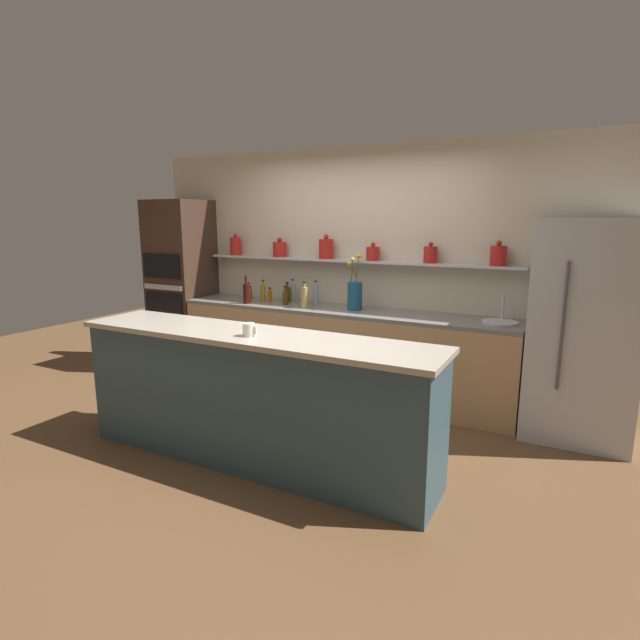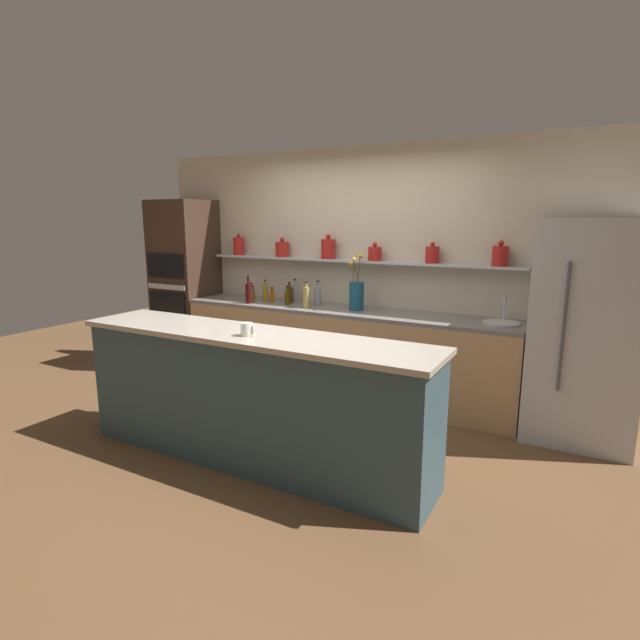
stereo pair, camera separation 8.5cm
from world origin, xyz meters
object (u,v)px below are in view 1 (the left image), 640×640
Objects in this scene: bottle_oil_4 at (263,293)px; bottle_sauce_8 at (250,294)px; bottle_spirit_0 at (305,297)px; bottle_spirit_10 at (293,292)px; bottle_spirit_3 at (316,295)px; bottle_oil_2 at (249,294)px; oven_tower at (182,285)px; bottle_oil_5 at (304,297)px; bottle_spirit_9 at (287,294)px; coffee_mug at (249,330)px; bottle_oil_7 at (285,297)px; bottle_wine_1 at (246,293)px; flower_vase at (355,295)px; bottle_sauce_6 at (270,296)px; sink_fixture at (500,321)px; refrigerator at (583,331)px.

bottle_oil_4 is 1.55× the size of bottle_sauce_8.
bottle_spirit_10 is (-0.33, 0.31, -0.01)m from bottle_spirit_0.
bottle_spirit_3 reaches higher than bottle_spirit_10.
bottle_spirit_0 is 0.74m from bottle_oil_2.
oven_tower reaches higher than bottle_oil_5.
bottle_oil_4 is 1.06× the size of bottle_spirit_9.
coffee_mug is (1.34, -1.88, 0.08)m from bottle_sauce_8.
bottle_oil_2 is (-0.74, 0.03, -0.03)m from bottle_spirit_0.
bottle_oil_4 is 0.97× the size of bottle_spirit_10.
bottle_oil_7 is at bearing -157.44° from bottle_spirit_3.
bottle_spirit_3 is (0.73, 0.27, -0.01)m from bottle_wine_1.
bottle_spirit_10 is at bearing 169.02° from flower_vase.
bottle_sauce_6 is 1.54× the size of coffee_mug.
bottle_oil_4 is (-1.13, -0.01, -0.06)m from flower_vase.
bottle_oil_4 is at bearing 179.94° from sink_fixture.
refrigerator is 2.12m from flower_vase.
bottle_oil_5 reaches higher than coffee_mug.
bottle_oil_4 is (1.20, 0.01, -0.01)m from oven_tower.
bottle_spirit_0 is 1.04× the size of bottle_spirit_3.
bottle_wine_1 is 2.01m from coffee_mug.
bottle_oil_4 is (0.12, 0.10, 0.01)m from bottle_oil_2.
bottle_oil_5 is at bearing -178.89° from flower_vase.
bottle_sauce_6 is at bearing -162.28° from bottle_spirit_9.
bottle_oil_5 is at bearing -142.57° from bottle_spirit_3.
coffee_mug is (-1.47, -1.81, 0.13)m from sink_fixture.
bottle_spirit_3 is 1.67× the size of bottle_sauce_8.
bottle_oil_5 is 0.77m from bottle_sauce_8.
bottle_oil_2 is 0.50m from bottle_spirit_10.
coffee_mug is at bearing -67.63° from bottle_spirit_10.
bottle_spirit_0 is 1.19× the size of bottle_spirit_9.
coffee_mug is at bearing -140.56° from refrigerator.
bottle_sauce_8 is at bearing 121.96° from bottle_oil_2.
sink_fixture reaches higher than bottle_oil_2.
flower_vase is (-2.11, 0.06, 0.15)m from refrigerator.
bottle_spirit_3 reaches higher than sink_fixture.
bottle_wine_1 is 1.25× the size of bottle_oil_4.
bottle_oil_4 reaches higher than bottle_spirit_9.
bottle_wine_1 is at bearing -145.14° from bottle_spirit_9.
bottle_oil_2 is 2.05× the size of coffee_mug.
refrigerator is at bearing -1.01° from bottle_oil_5.
sink_fixture is at bearing -0.19° from bottle_sauce_6.
bottle_wine_1 is 1.32× the size of bottle_oil_5.
bottle_oil_4 reaches higher than bottle_oil_7.
oven_tower is (-4.45, 0.04, 0.10)m from refrigerator.
bottle_spirit_10 reaches higher than bottle_oil_7.
flower_vase is 1.27m from bottle_oil_2.
refrigerator is at bearing 0.05° from bottle_oil_7.
bottle_oil_4 is at bearing -173.24° from bottle_spirit_3.
bottle_oil_5 is at bearing 8.70° from bottle_oil_2.
refrigerator is at bearing -1.02° from bottle_sauce_6.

